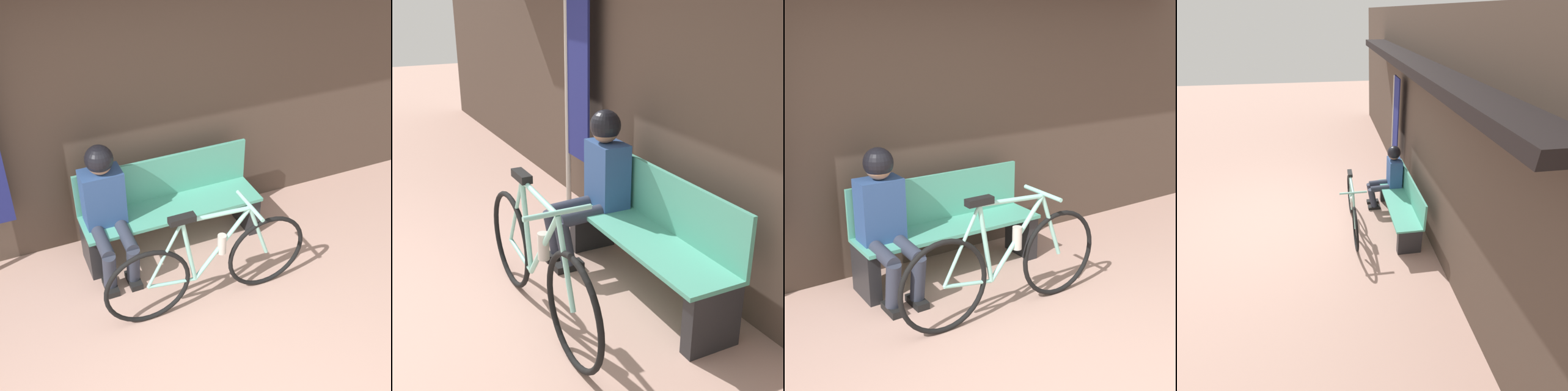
% 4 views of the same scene
% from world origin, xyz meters
% --- Properties ---
extents(storefront_wall, '(12.00, 0.56, 3.20)m').
position_xyz_m(storefront_wall, '(0.00, 2.34, 1.66)').
color(storefront_wall, '#4C3D33').
rests_on(storefront_wall, ground_plane).
extents(park_bench_near, '(1.60, 0.42, 0.83)m').
position_xyz_m(park_bench_near, '(0.39, 1.97, 0.38)').
color(park_bench_near, '#51A88E').
rests_on(park_bench_near, ground_plane).
extents(bicycle, '(1.70, 0.40, 0.93)m').
position_xyz_m(bicycle, '(0.40, 1.14, 0.39)').
color(bicycle, black).
rests_on(bicycle, ground_plane).
extents(person_seated, '(0.34, 0.60, 1.17)m').
position_xyz_m(person_seated, '(-0.20, 1.86, 0.67)').
color(person_seated, '#2D3342').
rests_on(person_seated, ground_plane).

